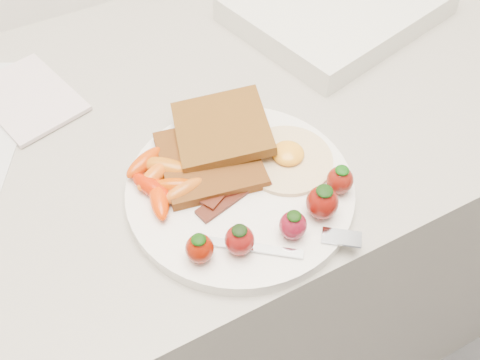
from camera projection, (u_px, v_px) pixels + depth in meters
name	position (u px, v px, depth m)	size (l,w,h in m)	color
counter	(208.00, 270.00, 1.09)	(2.00, 0.60, 0.90)	gray
plate	(240.00, 190.00, 0.64)	(0.27, 0.27, 0.02)	white
toast_lower	(210.00, 160.00, 0.64)	(0.12, 0.12, 0.01)	#371003
toast_upper	(222.00, 128.00, 0.66)	(0.11, 0.11, 0.01)	#491F06
fried_egg	(288.00, 158.00, 0.65)	(0.11, 0.11, 0.02)	#F8E4BE
bacon_strips	(230.00, 189.00, 0.62)	(0.10, 0.07, 0.01)	black
baby_carrots	(161.00, 180.00, 0.62)	(0.08, 0.11, 0.02)	#D9580F
strawberries	(285.00, 216.00, 0.58)	(0.21, 0.06, 0.04)	#781203
fork	(295.00, 243.00, 0.58)	(0.16, 0.09, 0.00)	silver
notepad	(28.00, 98.00, 0.74)	(0.11, 0.16, 0.01)	beige
appliance	(337.00, 5.00, 0.86)	(0.31, 0.25, 0.04)	silver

